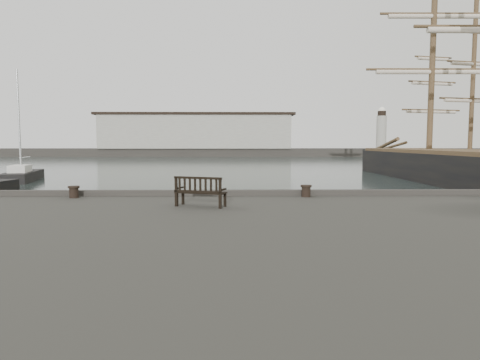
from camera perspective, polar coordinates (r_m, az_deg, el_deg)
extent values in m
plane|color=black|center=(14.44, -6.03, -8.17)|extent=(400.00, 400.00, 0.00)
cube|color=#383530|center=(106.04, -1.58, 3.70)|extent=(140.00, 8.00, 2.00)
cube|color=#AFAEA2|center=(106.45, -5.92, 6.37)|extent=(46.00, 9.00, 8.00)
cube|color=black|center=(106.65, -5.94, 8.68)|extent=(48.00, 9.50, 0.60)
cylinder|color=#AFAEA2|center=(112.22, 18.32, 6.07)|extent=(2.40, 2.40, 8.00)
sphere|color=silver|center=(112.48, 18.40, 8.82)|extent=(1.61, 1.61, 1.61)
cube|color=black|center=(11.58, -5.25, -1.68)|extent=(1.45, 0.90, 0.03)
cube|color=black|center=(11.38, -5.66, -0.75)|extent=(1.31, 0.50, 0.41)
cube|color=black|center=(11.60, -5.24, -2.60)|extent=(1.35, 0.81, 0.38)
cylinder|color=black|center=(14.36, -21.28, -1.49)|extent=(0.46, 0.46, 0.37)
cylinder|color=black|center=(13.79, 8.80, -1.45)|extent=(0.43, 0.43, 0.38)
cube|color=black|center=(41.93, -26.99, 0.06)|extent=(3.83, 8.11, 1.40)
cube|color=silver|center=(41.87, -27.04, 1.42)|extent=(1.97, 2.99, 0.60)
cylinder|color=#B2B5B7|center=(41.86, -27.26, 6.97)|extent=(0.16, 0.16, 8.71)
cylinder|color=brown|center=(47.54, 24.39, 17.40)|extent=(0.56, 0.56, 22.95)
cube|color=black|center=(55.05, 28.21, 1.31)|extent=(10.37, 25.05, 3.50)
cube|color=brown|center=(54.99, 28.29, 3.28)|extent=(10.01, 24.51, 0.30)
cylinder|color=brown|center=(55.50, 28.66, 12.18)|extent=(0.49, 0.49, 17.50)
cylinder|color=brown|center=(60.64, 24.22, 10.68)|extent=(0.49, 0.49, 15.40)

